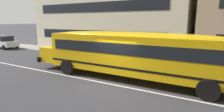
{
  "coord_description": "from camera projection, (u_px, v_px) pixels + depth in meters",
  "views": [
    {
      "loc": [
        4.95,
        -8.71,
        3.57
      ],
      "look_at": [
        -0.53,
        0.77,
        1.49
      ],
      "focal_mm": 29.65,
      "sensor_mm": 36.0,
      "label": 1
    }
  ],
  "objects": [
    {
      "name": "lane_centreline",
      "position": [
        113.0,
        85.0,
        10.51
      ],
      "size": [
        110.0,
        0.16,
        0.01
      ],
      "primitive_type": "cube",
      "color": "silver",
      "rests_on": "ground_plane"
    },
    {
      "name": "ground_plane",
      "position": [
        113.0,
        85.0,
        10.51
      ],
      "size": [
        400.0,
        400.0,
        0.0
      ],
      "primitive_type": "plane",
      "color": "#38383D"
    },
    {
      "name": "parked_car_white_by_hydrant",
      "position": [
        4.0,
        42.0,
        24.33
      ],
      "size": [
        3.92,
        1.91,
        1.64
      ],
      "rotation": [
        0.0,
        0.0,
        -0.01
      ],
      "color": "silver",
      "rests_on": "ground_plane"
    },
    {
      "name": "sidewalk_far",
      "position": [
        155.0,
        60.0,
        17.07
      ],
      "size": [
        120.0,
        3.0,
        0.01
      ],
      "primitive_type": "cube",
      "color": "gray",
      "rests_on": "ground_plane"
    },
    {
      "name": "school_bus",
      "position": [
        129.0,
        51.0,
        11.38
      ],
      "size": [
        13.07,
        3.09,
        2.92
      ],
      "rotation": [
        0.0,
        0.0,
        3.14
      ],
      "color": "yellow",
      "rests_on": "ground_plane"
    }
  ]
}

